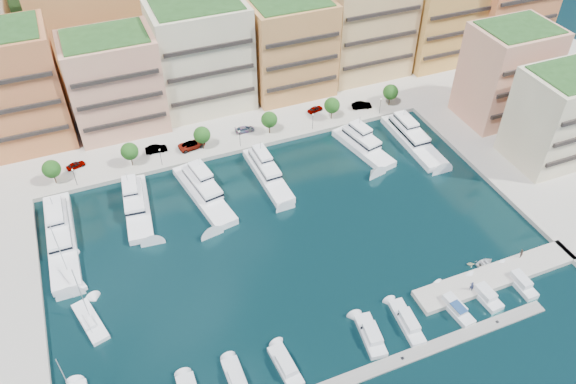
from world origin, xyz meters
The scene contains 52 objects.
ground centered at (0.00, 0.00, 0.00)m, with size 400.00×400.00×0.00m, color black.
north_quay centered at (0.00, 62.00, 0.00)m, with size 220.00×64.00×2.00m, color #9E998E.
hillside centered at (0.00, 110.00, 0.00)m, with size 240.00×40.00×58.00m, color #1D3817.
south_pontoon centered at (-3.00, -30.00, 0.00)m, with size 72.00×2.20×0.35m, color gray.
finger_pier centered at (30.00, -22.00, 0.00)m, with size 32.00×5.00×2.00m, color #9E998E.
apartment_1 centered at (-44.00, 51.99, 14.31)m, with size 20.00×16.50×26.80m.
apartment_2 centered at (-23.00, 49.99, 12.31)m, with size 20.00×15.50×22.80m.
apartment_3 centered at (-2.00, 51.99, 13.81)m, with size 22.00×16.50×25.80m.
apartment_4 centered at (20.00, 49.99, 12.81)m, with size 20.00×15.50×23.80m.
apartment_5 centered at (42.00, 51.99, 14.31)m, with size 22.00×16.50×26.80m.
apartment_6 centered at (64.00, 49.99, 12.31)m, with size 20.00×15.50×22.80m.
apartment_7 centered at (84.00, 47.99, 13.31)m, with size 22.00×16.50×24.80m.
apartment_east_a centered at (62.00, 19.99, 12.31)m, with size 18.00×14.50×22.80m.
apartment_east_b centered at (62.00, 1.99, 11.31)m, with size 18.00×14.50×20.80m.
backblock_1 centered at (-25.00, 74.00, 16.00)m, with size 26.00×18.00×30.00m, color #CC894C.
backblock_2 centered at (5.00, 74.00, 16.00)m, with size 26.00×18.00×30.00m, color #E5BF79.
tree_0 centered at (-40.00, 33.50, 4.74)m, with size 3.80×3.80×5.65m.
tree_1 centered at (-24.00, 33.50, 4.74)m, with size 3.80×3.80×5.65m.
tree_2 centered at (-8.00, 33.50, 4.74)m, with size 3.80×3.80×5.65m.
tree_3 centered at (8.00, 33.50, 4.74)m, with size 3.80×3.80×5.65m.
tree_4 centered at (24.00, 33.50, 4.74)m, with size 3.80×3.80×5.65m.
tree_5 centered at (40.00, 33.50, 4.74)m, with size 3.80×3.80×5.65m.
lamppost_0 centered at (-36.00, 31.20, 3.83)m, with size 0.30×0.30×4.20m.
lamppost_1 centered at (-18.00, 31.20, 3.83)m, with size 0.30×0.30×4.20m.
lamppost_2 centered at (0.00, 31.20, 3.83)m, with size 0.30×0.30×4.20m.
lamppost_3 centered at (18.00, 31.20, 3.83)m, with size 0.30×0.30×4.20m.
lamppost_4 centered at (36.00, 31.20, 3.83)m, with size 0.30×0.30×4.20m.
yacht_0 centered at (-40.62, 17.13, 1.21)m, with size 5.39×25.98×7.30m.
yacht_1 centered at (-25.65, 20.20, 1.09)m, with size 6.66×19.49×7.30m.
yacht_2 centered at (-12.20, 19.26, 1.21)m, with size 8.36×21.78×7.30m.
yacht_3 centered at (2.20, 20.09, 1.21)m, with size 4.85×19.58×7.30m.
yacht_5 centered at (25.77, 21.04, 1.21)m, with size 8.08×17.96×7.30m.
yacht_6 centered at (37.71, 19.17, 1.21)m, with size 5.33×21.50×7.30m.
cruiser_2 centered at (-19.08, -24.60, 0.55)m, with size 2.66×8.98×2.55m.
cruiser_3 centered at (-11.40, -24.59, 0.55)m, with size 3.21×8.13×2.55m.
cruiser_5 centered at (3.32, -24.59, 0.55)m, with size 3.88×8.55×2.55m.
cruiser_6 centered at (10.09, -24.60, 0.55)m, with size 3.29×9.33×2.55m.
cruiser_7 centered at (18.93, -24.62, 0.57)m, with size 3.32×9.27×2.66m.
cruiser_8 centered at (25.30, -24.58, 0.55)m, with size 3.17×7.66×2.55m.
cruiser_9 centered at (32.75, -24.59, 0.55)m, with size 2.44×8.05×2.55m.
sailboat_2 centered at (-40.45, 6.78, 0.31)m, with size 5.74×10.00×13.20m.
sailboat_1 centered at (-38.09, -4.68, 0.31)m, with size 5.19×9.98×13.20m.
tender_1 centered at (27.56, -17.84, 0.39)m, with size 1.27×1.47×0.77m, color beige.
tender_2 centered at (30.05, -18.59, 0.37)m, with size 2.52×3.52×0.73m, color silver.
car_0 centered at (-35.52, 37.28, 1.68)m, with size 1.61×4.00×1.36m, color gray.
car_1 centered at (-18.12, 36.30, 1.79)m, with size 1.68×4.82×1.59m, color gray.
car_2 centered at (-10.30, 34.72, 1.85)m, with size 2.83×6.14×1.71m, color gray.
car_3 centered at (2.80, 36.23, 1.67)m, with size 1.87×4.59×1.33m, color gray.
car_4 centered at (21.67, 37.83, 1.69)m, with size 1.63×4.06×1.38m, color gray.
car_5 centered at (32.99, 34.88, 1.81)m, with size 1.71×4.91×1.62m, color gray.
person_0 centered at (23.55, -23.14, 1.98)m, with size 0.71×0.47×1.96m, color #262D4C.
person_1 centered at (36.40, -20.19, 1.90)m, with size 0.88×0.69×1.81m, color #503A30.
Camera 1 is at (-28.82, -68.18, 77.28)m, focal length 35.00 mm.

